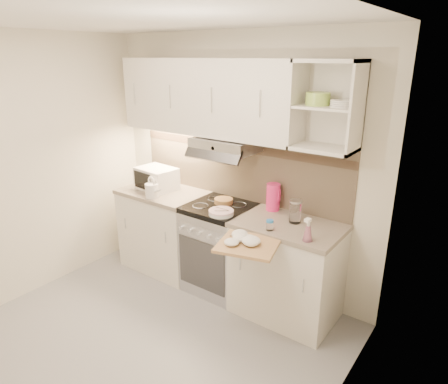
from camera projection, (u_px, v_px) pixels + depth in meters
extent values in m
plane|color=gray|center=(141.00, 345.00, 3.30)|extent=(3.00, 3.00, 0.00)
cube|color=beige|center=(237.00, 164.00, 3.97)|extent=(3.00, 0.04, 2.50)
cube|color=beige|center=(21.00, 171.00, 3.73)|extent=(0.04, 2.80, 2.50)
cube|color=beige|center=(325.00, 264.00, 2.06)|extent=(0.04, 2.80, 2.50)
cube|color=white|center=(114.00, 17.00, 2.49)|extent=(3.00, 2.80, 0.04)
cube|color=tan|center=(237.00, 167.00, 3.97)|extent=(2.40, 0.02, 0.64)
cube|color=#3D2D21|center=(237.00, 147.00, 3.90)|extent=(2.40, 0.01, 0.08)
cube|color=silver|center=(206.00, 97.00, 3.77)|extent=(1.90, 0.34, 0.70)
cube|color=silver|center=(327.00, 106.00, 3.10)|extent=(0.50, 0.34, 0.70)
cylinder|color=#91B846|center=(318.00, 99.00, 3.13)|extent=(0.19, 0.19, 0.10)
cylinder|color=silver|center=(342.00, 103.00, 3.02)|extent=(0.18, 0.18, 0.06)
cube|color=#B7B7BC|center=(226.00, 145.00, 3.74)|extent=(0.60, 0.40, 0.12)
cube|color=silver|center=(166.00, 231.00, 4.42)|extent=(0.90, 0.60, 0.86)
cube|color=gray|center=(164.00, 192.00, 4.28)|extent=(0.92, 0.62, 0.04)
cube|color=silver|center=(287.00, 272.00, 3.59)|extent=(0.90, 0.60, 0.86)
cube|color=gray|center=(289.00, 226.00, 3.44)|extent=(0.92, 0.62, 0.04)
cube|color=#B7B7BC|center=(220.00, 249.00, 4.01)|extent=(0.60, 0.58, 0.85)
cube|color=black|center=(220.00, 208.00, 3.86)|extent=(0.60, 0.60, 0.05)
cube|color=silver|center=(157.00, 178.00, 4.30)|extent=(0.44, 0.35, 0.23)
cube|color=black|center=(146.00, 182.00, 4.18)|extent=(0.27, 0.04, 0.18)
cylinder|color=silver|center=(152.00, 191.00, 4.05)|extent=(0.13, 0.13, 0.14)
cone|color=silver|center=(157.00, 191.00, 3.97)|extent=(0.19, 0.08, 0.11)
torus|color=silver|center=(151.00, 182.00, 4.02)|extent=(0.12, 0.04, 0.12)
cylinder|color=silver|center=(221.00, 214.00, 3.63)|extent=(0.23, 0.23, 0.01)
cylinder|color=silver|center=(221.00, 212.00, 3.62)|extent=(0.23, 0.23, 0.01)
cylinder|color=silver|center=(221.00, 211.00, 3.62)|extent=(0.23, 0.23, 0.01)
cube|color=silver|center=(221.00, 210.00, 3.62)|extent=(0.15, 0.05, 0.01)
cylinder|color=olive|center=(224.00, 201.00, 3.91)|extent=(0.18, 0.18, 0.05)
cylinder|color=#E9256F|center=(273.00, 197.00, 3.70)|extent=(0.13, 0.13, 0.25)
cube|color=#E9256F|center=(279.00, 195.00, 3.65)|extent=(0.02, 0.03, 0.11)
cylinder|color=silver|center=(295.00, 212.00, 3.43)|extent=(0.10, 0.10, 0.19)
cylinder|color=#B7B7BC|center=(296.00, 201.00, 3.40)|extent=(0.11, 0.11, 0.02)
cylinder|color=silver|center=(270.00, 226.00, 3.29)|extent=(0.06, 0.06, 0.07)
cylinder|color=#2368B0|center=(270.00, 221.00, 3.28)|extent=(0.06, 0.06, 0.02)
cone|color=pink|center=(308.00, 233.00, 3.10)|extent=(0.08, 0.08, 0.13)
cube|color=tan|center=(248.00, 245.00, 3.11)|extent=(0.54, 0.51, 0.02)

